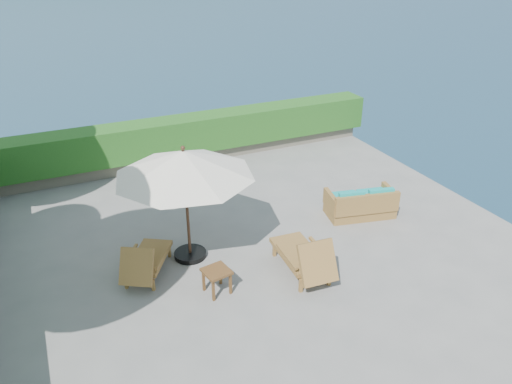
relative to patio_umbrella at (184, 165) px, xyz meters
name	(u,v)px	position (x,y,z in m)	size (l,w,h in m)	color
ground	(259,256)	(1.32, -0.61, -2.12)	(12.00, 12.00, 0.00)	gray
foundation	(259,314)	(1.32, -0.61, -3.67)	(12.00, 12.00, 3.00)	#5C5549
ocean	(258,361)	(1.32, -0.61, -5.12)	(600.00, 600.00, 0.00)	#152D44
planter_wall_far	(181,156)	(1.32, 4.99, -1.94)	(12.00, 0.60, 0.36)	#706859
hedge_far	(179,135)	(1.32, 4.99, -1.27)	(12.40, 0.90, 1.00)	#174714
patio_umbrella	(184,165)	(0.00, 0.00, 0.00)	(3.27, 3.27, 2.51)	black
lounge_left	(145,260)	(-1.00, -0.30, -1.75)	(1.33, 1.64, 0.89)	brown
lounge_right	(305,257)	(1.87, -1.55, -1.70)	(0.86, 1.78, 1.00)	brown
side_table	(217,274)	(0.10, -1.36, -1.71)	(0.54, 0.54, 0.50)	brown
wicker_loveseat	(361,205)	(4.29, -0.04, -1.81)	(1.75, 1.15, 0.79)	brown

